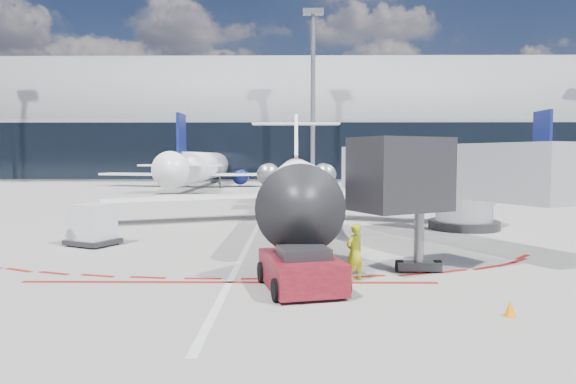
{
  "coord_description": "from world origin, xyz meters",
  "views": [
    {
      "loc": [
        2.16,
        -28.46,
        4.26
      ],
      "look_at": [
        1.86,
        -0.62,
        2.28
      ],
      "focal_mm": 32.0,
      "sensor_mm": 36.0,
      "label": 1
    }
  ],
  "objects_px": {
    "pushback_tug": "(301,270)",
    "ramp_worker": "(355,252)",
    "uld_container": "(92,225)",
    "regional_jet": "(297,182)"
  },
  "relations": [
    {
      "from": "pushback_tug",
      "to": "ramp_worker",
      "type": "distance_m",
      "value": 2.23
    },
    {
      "from": "uld_container",
      "to": "regional_jet",
      "type": "bearing_deg",
      "value": 65.96
    },
    {
      "from": "ramp_worker",
      "to": "uld_container",
      "type": "xyz_separation_m",
      "value": [
        -11.63,
        6.71,
        -0.01
      ]
    },
    {
      "from": "uld_container",
      "to": "pushback_tug",
      "type": "bearing_deg",
      "value": -14.26
    },
    {
      "from": "regional_jet",
      "to": "uld_container",
      "type": "relative_size",
      "value": 11.67
    },
    {
      "from": "pushback_tug",
      "to": "ramp_worker",
      "type": "height_order",
      "value": "ramp_worker"
    },
    {
      "from": "regional_jet",
      "to": "uld_container",
      "type": "height_order",
      "value": "regional_jet"
    },
    {
      "from": "ramp_worker",
      "to": "uld_container",
      "type": "relative_size",
      "value": 0.74
    },
    {
      "from": "ramp_worker",
      "to": "regional_jet",
      "type": "bearing_deg",
      "value": -120.14
    },
    {
      "from": "ramp_worker",
      "to": "uld_container",
      "type": "distance_m",
      "value": 13.43
    }
  ]
}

